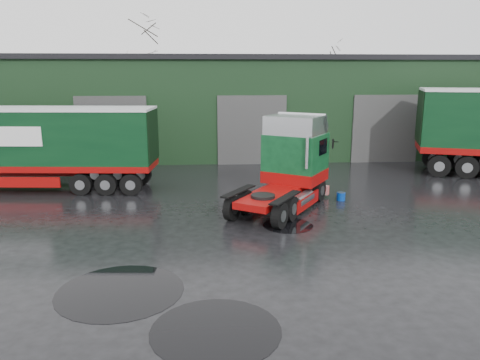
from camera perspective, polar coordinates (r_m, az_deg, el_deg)
name	(u,v)px	position (r m, az deg, el deg)	size (l,w,h in m)	color
ground	(234,255)	(14.13, -0.75, -9.09)	(100.00, 100.00, 0.00)	black
warehouse	(243,103)	(33.25, 0.35, 9.33)	(32.40, 12.40, 6.30)	black
hero_tractor	(279,165)	(18.15, 4.82, 1.87)	(2.48, 5.86, 3.64)	#0D421F
trailer_left	(22,149)	(23.57, -25.09, 3.48)	(2.50, 12.24, 3.80)	silver
wash_bucket	(341,196)	(20.29, 12.19, -1.97)	(0.36, 0.36, 0.34)	#063093
tree_back_a	(144,78)	(43.37, -11.67, 12.05)	(4.40, 4.40, 9.50)	black
tree_back_b	(320,89)	(44.44, 9.73, 10.86)	(4.40, 4.40, 7.50)	black
puddle_0	(216,330)	(10.37, -2.98, -17.85)	(2.80, 2.80, 0.01)	black
puddle_1	(288,225)	(16.76, 5.87, -5.53)	(1.79, 1.79, 0.01)	black
puddle_4	(120,291)	(12.32, -14.39, -12.98)	(3.17, 3.17, 0.01)	black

